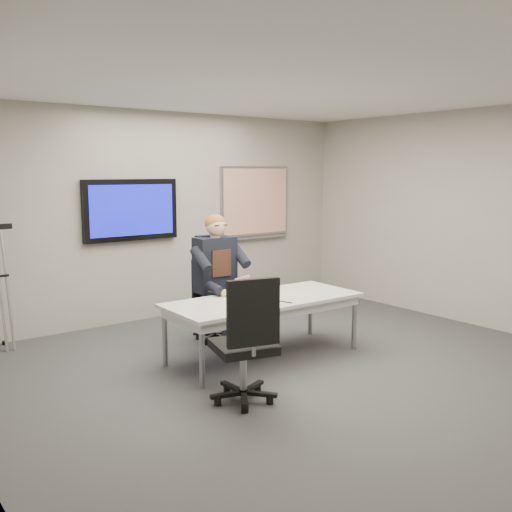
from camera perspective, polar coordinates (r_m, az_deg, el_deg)
floor at (r=5.77m, az=5.62°, el=-11.83°), size 6.00×6.00×0.02m
ceiling at (r=5.48m, az=6.06°, el=16.83°), size 6.00×6.00×0.02m
wall_back at (r=7.90m, az=-9.22°, el=4.01°), size 6.00×0.02×2.80m
wall_right at (r=7.81m, az=22.17°, el=3.44°), size 0.02×6.00×2.80m
conference_table at (r=6.12m, az=0.79°, el=-4.93°), size 2.15×0.93×0.66m
tv_display at (r=7.62m, az=-12.37°, el=4.51°), size 1.30×0.09×0.80m
whiteboard at (r=8.70m, az=-0.08°, el=5.38°), size 1.25×0.08×1.10m
office_chair_far at (r=6.87m, az=-4.35°, el=-5.89°), size 0.52×0.52×0.96m
office_chair_near at (r=5.00m, az=-1.08°, el=-10.76°), size 0.66×0.66×1.13m
seated_person at (r=6.58m, az=-3.18°, el=-3.75°), size 0.48×0.82×1.51m
crutch at (r=7.02m, az=-23.93°, el=-2.65°), size 0.29×0.70×1.52m
laptop at (r=6.19m, az=-1.18°, el=-3.57°), size 0.35×0.37×0.21m
name_tent at (r=5.79m, az=1.12°, el=-4.46°), size 0.24×0.15×0.09m
pen at (r=5.91m, az=3.02°, el=-4.61°), size 0.05×0.14×0.01m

